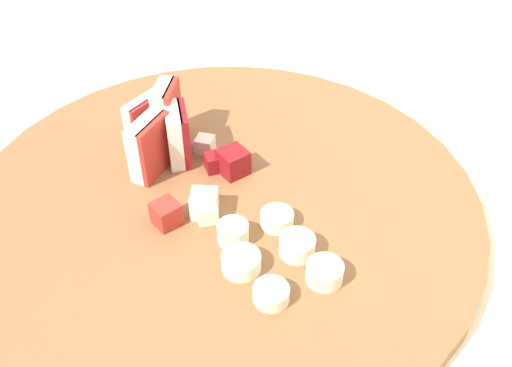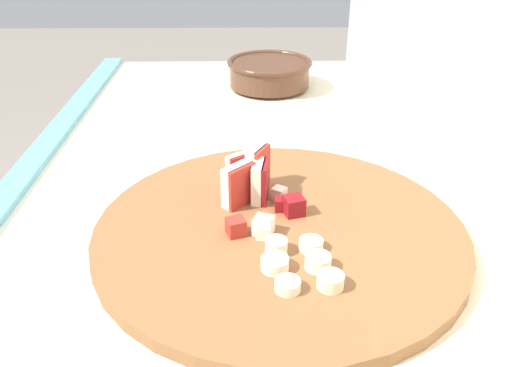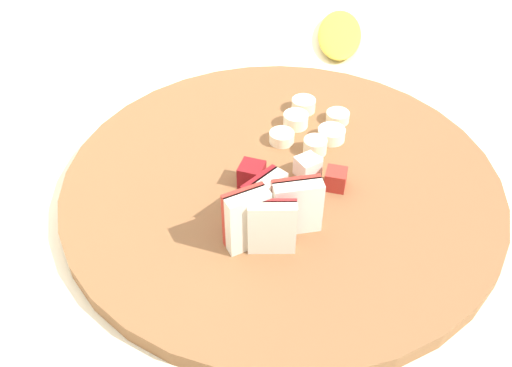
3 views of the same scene
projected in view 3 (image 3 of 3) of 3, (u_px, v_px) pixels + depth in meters
name	position (u px, v px, depth m)	size (l,w,h in m)	color
tile_backsplash	(61.00, 233.00, 0.77)	(2.40, 0.04, 1.34)	silver
cutting_board	(281.00, 182.00, 0.54)	(0.42, 0.42, 0.02)	brown
apple_wedge_fan	(270.00, 212.00, 0.46)	(0.08, 0.06, 0.06)	#A32323
apple_dice_pile	(287.00, 177.00, 0.52)	(0.10, 0.09, 0.02)	#EFE5CC
banana_slice_rows	(311.00, 126.00, 0.59)	(0.09, 0.08, 0.02)	beige
banana_peel	(340.00, 34.00, 0.77)	(0.15, 0.06, 0.02)	gold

